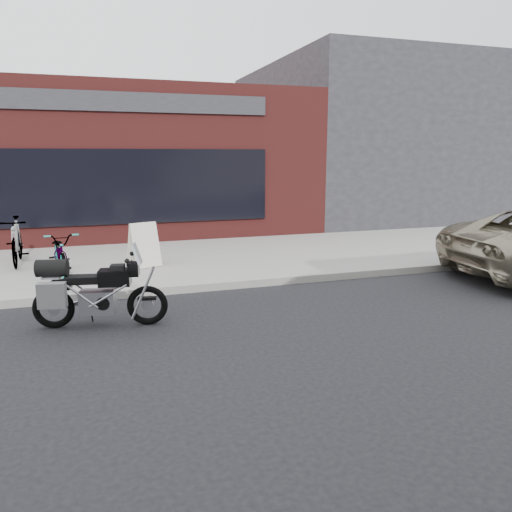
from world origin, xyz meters
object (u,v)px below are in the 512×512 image
Objects in this scene: motorcycle at (91,292)px; sandwich_sign at (144,244)px; bicycle_front at (61,254)px; bicycle_rear at (16,241)px.

motorcycle is 2.05× the size of sandwich_sign.
bicycle_front is 1.75m from sandwich_sign.
bicycle_front is (-0.55, 2.79, 0.07)m from motorcycle.
motorcycle is at bearing -127.10° from sandwich_sign.
motorcycle is at bearing -87.34° from bicycle_front.
bicycle_rear is at bearing 139.93° from sandwich_sign.
motorcycle is 1.12× the size of bicycle_rear.
sandwich_sign is (2.65, -1.03, -0.05)m from bicycle_rear.
bicycle_front is at bearing 179.89° from sandwich_sign.
bicycle_front is at bearing 112.79° from motorcycle.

